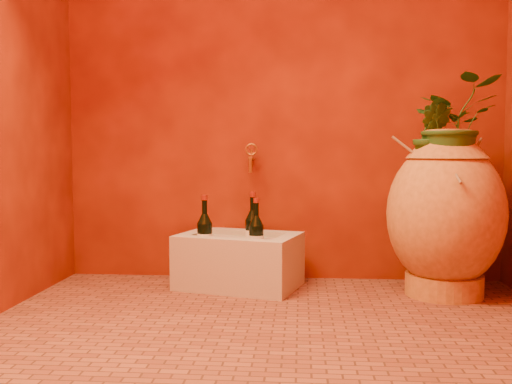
# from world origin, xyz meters

# --- Properties ---
(floor) EXTENTS (2.50, 2.50, 0.00)m
(floor) POSITION_xyz_m (0.00, 0.00, 0.00)
(floor) COLOR brown
(floor) RESTS_ON ground
(wall_back) EXTENTS (2.50, 0.02, 2.50)m
(wall_back) POSITION_xyz_m (0.00, 1.00, 1.25)
(wall_back) COLOR #5B1305
(wall_back) RESTS_ON ground
(amphora) EXTENTS (0.78, 0.78, 0.85)m
(amphora) POSITION_xyz_m (0.85, 0.65, 0.42)
(amphora) COLOR gold
(amphora) RESTS_ON floor
(stone_basin) EXTENTS (0.71, 0.59, 0.29)m
(stone_basin) POSITION_xyz_m (-0.22, 0.75, 0.14)
(stone_basin) COLOR beige
(stone_basin) RESTS_ON floor
(wine_bottle_a) EXTENTS (0.09, 0.09, 0.35)m
(wine_bottle_a) POSITION_xyz_m (-0.15, 0.83, 0.29)
(wine_bottle_a) COLOR black
(wine_bottle_a) RESTS_ON stone_basin
(wine_bottle_b) EXTENTS (0.08, 0.08, 0.33)m
(wine_bottle_b) POSITION_xyz_m (-0.12, 0.69, 0.28)
(wine_bottle_b) COLOR black
(wine_bottle_b) RESTS_ON stone_basin
(wine_bottle_c) EXTENTS (0.08, 0.08, 0.35)m
(wine_bottle_c) POSITION_xyz_m (-0.40, 0.69, 0.28)
(wine_bottle_c) COLOR black
(wine_bottle_c) RESTS_ON stone_basin
(wall_tap) EXTENTS (0.07, 0.15, 0.17)m
(wall_tap) POSITION_xyz_m (-0.17, 0.92, 0.71)
(wall_tap) COLOR #AB7927
(wall_tap) RESTS_ON wall_back
(plant_main) EXTENTS (0.50, 0.46, 0.47)m
(plant_main) POSITION_xyz_m (0.87, 0.63, 0.88)
(plant_main) COLOR #234E1B
(plant_main) RESTS_ON amphora
(plant_side) EXTENTS (0.22, 0.20, 0.33)m
(plant_side) POSITION_xyz_m (0.76, 0.62, 0.82)
(plant_side) COLOR #234E1B
(plant_side) RESTS_ON amphora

